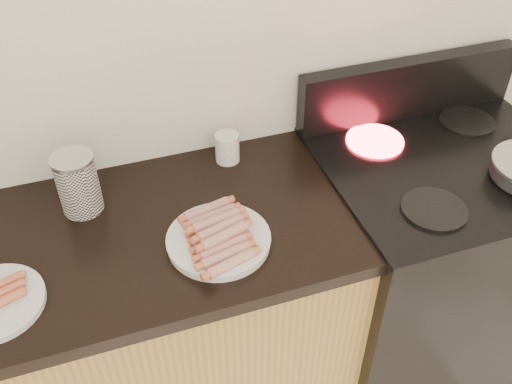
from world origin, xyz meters
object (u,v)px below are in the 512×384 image
object	(u,v)px
main_plate	(219,241)
canister	(78,183)
mug	(227,148)
stove	(423,265)

from	to	relation	value
main_plate	canister	xyz separation A→B (m)	(-0.31, 0.25, 0.08)
canister	mug	size ratio (longest dim) A/B	1.92
mug	stove	bearing A→B (deg)	-21.22
canister	main_plate	bearing A→B (deg)	-38.78
stove	canister	distance (m)	1.21
stove	main_plate	world-z (taller)	main_plate
canister	mug	bearing A→B (deg)	10.71
main_plate	canister	world-z (taller)	canister
stove	main_plate	distance (m)	0.89
stove	mug	size ratio (longest dim) A/B	10.00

